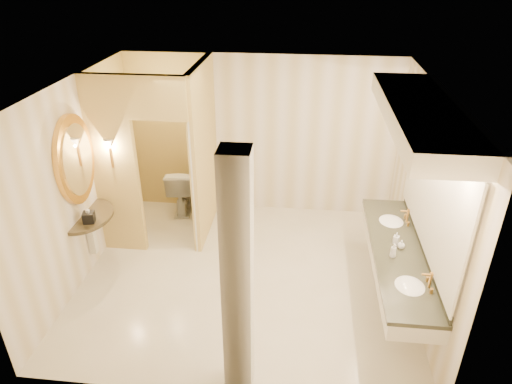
# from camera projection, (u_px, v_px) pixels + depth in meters

# --- Properties ---
(floor) EXTENTS (4.50, 4.50, 0.00)m
(floor) POSITION_uv_depth(u_px,v_px,m) (246.00, 276.00, 6.49)
(floor) COLOR white
(floor) RESTS_ON ground
(ceiling) EXTENTS (4.50, 4.50, 0.00)m
(ceiling) POSITION_uv_depth(u_px,v_px,m) (243.00, 88.00, 5.22)
(ceiling) COLOR white
(ceiling) RESTS_ON wall_back
(wall_back) EXTENTS (4.50, 0.02, 2.70)m
(wall_back) POSITION_uv_depth(u_px,v_px,m) (260.00, 136.00, 7.61)
(wall_back) COLOR silver
(wall_back) RESTS_ON floor
(wall_front) EXTENTS (4.50, 0.02, 2.70)m
(wall_front) POSITION_uv_depth(u_px,v_px,m) (215.00, 295.00, 4.10)
(wall_front) COLOR silver
(wall_front) RESTS_ON floor
(wall_left) EXTENTS (0.02, 4.00, 2.70)m
(wall_left) POSITION_uv_depth(u_px,v_px,m) (77.00, 183.00, 6.08)
(wall_left) COLOR silver
(wall_left) RESTS_ON floor
(wall_right) EXTENTS (0.02, 4.00, 2.70)m
(wall_right) POSITION_uv_depth(u_px,v_px,m) (425.00, 201.00, 5.64)
(wall_right) COLOR silver
(wall_right) RESTS_ON floor
(toilet_closet) EXTENTS (1.50, 1.55, 2.70)m
(toilet_closet) POSITION_uv_depth(u_px,v_px,m) (179.00, 156.00, 6.80)
(toilet_closet) COLOR #E8C879
(toilet_closet) RESTS_ON floor
(wall_sconce) EXTENTS (0.14, 0.14, 0.42)m
(wall_sconce) POSITION_uv_depth(u_px,v_px,m) (109.00, 145.00, 6.24)
(wall_sconce) COLOR #C0883D
(wall_sconce) RESTS_ON toilet_closet
(vanity) EXTENTS (0.75, 2.69, 2.09)m
(vanity) POSITION_uv_depth(u_px,v_px,m) (412.00, 196.00, 5.18)
(vanity) COLOR silver
(vanity) RESTS_ON floor
(console_shelf) EXTENTS (0.93, 0.93, 1.92)m
(console_shelf) POSITION_uv_depth(u_px,v_px,m) (80.00, 185.00, 6.06)
(console_shelf) COLOR black
(console_shelf) RESTS_ON floor
(pillar) EXTENTS (0.28, 0.28, 2.70)m
(pillar) POSITION_uv_depth(u_px,v_px,m) (238.00, 282.00, 4.26)
(pillar) COLOR silver
(pillar) RESTS_ON floor
(tissue_box) EXTENTS (0.18, 0.18, 0.15)m
(tissue_box) POSITION_uv_depth(u_px,v_px,m) (89.00, 217.00, 6.08)
(tissue_box) COLOR black
(tissue_box) RESTS_ON console_shelf
(toilet) EXTENTS (0.54, 0.85, 0.82)m
(toilet) POSITION_uv_depth(u_px,v_px,m) (182.00, 189.00, 7.96)
(toilet) COLOR white
(toilet) RESTS_ON floor
(soap_bottle_a) EXTENTS (0.09, 0.09, 0.15)m
(soap_bottle_a) POSITION_uv_depth(u_px,v_px,m) (396.00, 238.00, 5.64)
(soap_bottle_a) COLOR beige
(soap_bottle_a) RESTS_ON vanity
(soap_bottle_b) EXTENTS (0.09, 0.09, 0.11)m
(soap_bottle_b) POSITION_uv_depth(u_px,v_px,m) (401.00, 244.00, 5.55)
(soap_bottle_b) COLOR silver
(soap_bottle_b) RESTS_ON vanity
(soap_bottle_c) EXTENTS (0.09, 0.09, 0.19)m
(soap_bottle_c) POSITION_uv_depth(u_px,v_px,m) (393.00, 250.00, 5.37)
(soap_bottle_c) COLOR #C6B28C
(soap_bottle_c) RESTS_ON vanity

